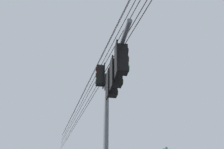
# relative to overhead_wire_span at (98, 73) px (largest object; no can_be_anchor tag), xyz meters

# --- Properties ---
(signal_mast_assembly) EXTENTS (3.76, 2.47, 6.60)m
(signal_mast_assembly) POSITION_rel_overhead_wire_span_xyz_m (-2.20, 1.03, -2.30)
(signal_mast_assembly) COLOR slate
(signal_mast_assembly) RESTS_ON ground
(overhead_wire_span) EXTENTS (30.05, 11.90, 1.70)m
(overhead_wire_span) POSITION_rel_overhead_wire_span_xyz_m (0.00, 0.00, 0.00)
(overhead_wire_span) COLOR black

